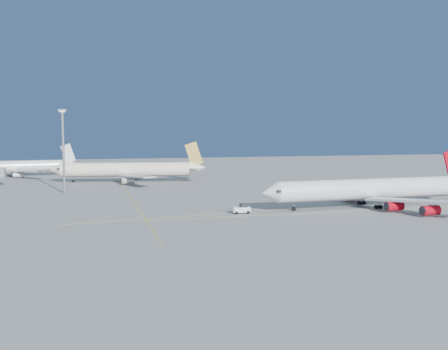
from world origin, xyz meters
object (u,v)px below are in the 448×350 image
(airliner_virgin, at_px, (372,189))
(pushback_tug, at_px, (242,209))
(light_mast, at_px, (63,144))
(airliner_etihad, at_px, (130,170))
(airliner_third, at_px, (16,166))

(airliner_virgin, relative_size, pushback_tug, 14.70)
(airliner_virgin, relative_size, light_mast, 2.33)
(airliner_etihad, height_order, light_mast, light_mast)
(airliner_virgin, bearing_deg, airliner_etihad, 121.74)
(airliner_virgin, xyz_separation_m, pushback_tug, (-37.51, -1.35, -3.65))
(airliner_etihad, relative_size, light_mast, 2.26)
(airliner_etihad, bearing_deg, airliner_third, 150.04)
(airliner_third, xyz_separation_m, pushback_tug, (68.34, -125.74, -3.35))
(light_mast, bearing_deg, airliner_third, 108.38)
(airliner_etihad, xyz_separation_m, pushback_tug, (20.56, -86.75, -3.84))
(airliner_third, distance_m, light_mast, 76.36)
(airliner_virgin, bearing_deg, pushback_tug, 179.58)
(light_mast, bearing_deg, airliner_etihad, 53.64)
(airliner_virgin, distance_m, airliner_etihad, 103.28)
(pushback_tug, bearing_deg, airliner_etihad, 104.19)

